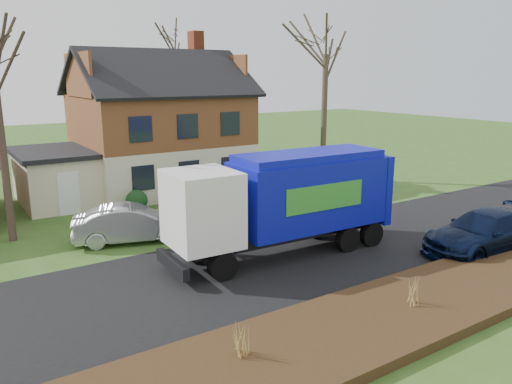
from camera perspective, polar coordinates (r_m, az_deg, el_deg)
ground at (r=18.08m, az=1.06°, el=-8.39°), size 120.00×120.00×0.00m
road at (r=18.08m, az=1.06°, el=-8.36°), size 80.00×7.00×0.02m
mulch_verge at (r=14.36m, az=13.45°, el=-14.16°), size 80.00×3.50×0.30m
main_house at (r=29.98m, az=-11.77°, el=7.96°), size 12.95×8.95×9.26m
garbage_truck at (r=18.61m, az=3.67°, el=-0.61°), size 9.05×2.74×3.84m
silver_sedan at (r=20.98m, az=-14.04°, el=-3.50°), size 4.90×2.87×1.53m
navy_wagon at (r=21.14m, az=24.67°, el=-4.15°), size 5.55×2.54×1.57m
tree_front_east at (r=32.24m, az=8.08°, el=17.61°), size 4.06×4.06×11.27m
tree_back at (r=37.96m, az=-9.33°, el=17.29°), size 3.57×3.57×11.31m
grass_clump_west at (r=12.02m, az=-2.15°, el=-16.19°), size 0.36×0.29×0.95m
grass_clump_mid at (r=15.06m, az=17.47°, el=-10.63°), size 0.31×0.25×0.86m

